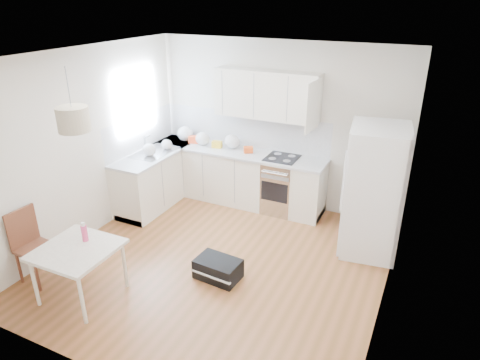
{
  "coord_description": "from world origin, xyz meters",
  "views": [
    {
      "loc": [
        2.34,
        -4.24,
        3.35
      ],
      "look_at": [
        0.12,
        0.4,
        1.08
      ],
      "focal_mm": 32.0,
      "sensor_mm": 36.0,
      "label": 1
    }
  ],
  "objects_px": {
    "dining_table": "(77,253)",
    "gym_bag": "(218,269)",
    "dining_chair": "(36,247)",
    "refrigerator": "(375,191)"
  },
  "relations": [
    {
      "from": "dining_table",
      "to": "gym_bag",
      "type": "relative_size",
      "value": 1.53
    },
    {
      "from": "refrigerator",
      "to": "gym_bag",
      "type": "distance_m",
      "value": 2.34
    },
    {
      "from": "dining_chair",
      "to": "refrigerator",
      "type": "bearing_deg",
      "value": 39.22
    },
    {
      "from": "dining_table",
      "to": "gym_bag",
      "type": "bearing_deg",
      "value": 37.41
    },
    {
      "from": "dining_table",
      "to": "dining_chair",
      "type": "height_order",
      "value": "dining_chair"
    },
    {
      "from": "refrigerator",
      "to": "dining_chair",
      "type": "xyz_separation_m",
      "value": [
        -3.58,
        -2.53,
        -0.42
      ]
    },
    {
      "from": "dining_table",
      "to": "gym_bag",
      "type": "height_order",
      "value": "dining_table"
    },
    {
      "from": "dining_chair",
      "to": "dining_table",
      "type": "bearing_deg",
      "value": 2.87
    },
    {
      "from": "dining_chair",
      "to": "gym_bag",
      "type": "distance_m",
      "value": 2.25
    },
    {
      "from": "dining_chair",
      "to": "gym_bag",
      "type": "height_order",
      "value": "dining_chair"
    }
  ]
}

